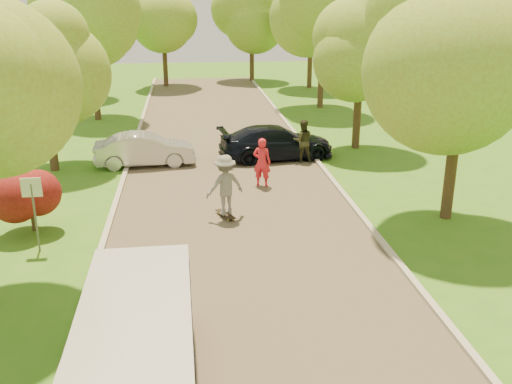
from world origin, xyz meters
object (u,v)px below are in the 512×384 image
street_sign (33,199)px  person_striped (262,162)px  person_olive (303,141)px  minivan (138,348)px  dark_sedan (276,142)px  skateboarder (225,185)px  silver_sedan (145,150)px  longboard (226,214)px

street_sign → person_striped: 8.62m
street_sign → person_olive: (9.22, 7.95, -0.64)m
minivan → person_striped: size_ratio=2.68×
dark_sedan → skateboarder: (-2.73, -6.76, 0.39)m
minivan → person_olive: size_ratio=2.70×
person_olive → person_striped: bearing=56.3°
street_sign → silver_sedan: bearing=73.1°
silver_sedan → person_striped: size_ratio=2.24×
minivan → dark_sedan: size_ratio=0.99×
street_sign → person_striped: street_sign is taller
street_sign → longboard: bearing=18.9°
person_striped → skateboarder: bearing=84.6°
minivan → silver_sedan: bearing=92.4°
minivan → longboard: (2.15, 8.49, -0.87)m
street_sign → silver_sedan: 8.65m
minivan → longboard: size_ratio=4.78×
silver_sedan → person_olive: person_olive is taller
longboard → person_striped: 3.55m
dark_sedan → person_olive: size_ratio=2.71×
minivan → person_olive: minivan is taller
longboard → silver_sedan: bearing=-86.9°
dark_sedan → person_olive: person_olive is taller
minivan → silver_sedan: (-0.80, 14.85, -0.29)m
longboard → person_striped: bearing=-139.5°
silver_sedan → person_olive: 6.73m
longboard → skateboarder: 1.01m
dark_sedan → longboard: 7.31m
minivan → longboard: bearing=75.1°
minivan → dark_sedan: (4.88, 15.24, -0.25)m
minivan → street_sign: bearing=115.9°
street_sign → silver_sedan: street_sign is taller
minivan → person_striped: (3.76, 11.54, -0.05)m
minivan → dark_sedan: minivan is taller
street_sign → person_olive: size_ratio=1.17×
minivan → silver_sedan: 14.88m
minivan → skateboarder: 8.76m
longboard → skateboarder: skateboarder is taller
silver_sedan → skateboarder: 7.03m
dark_sedan → person_striped: (-1.12, -3.70, 0.20)m
longboard → person_striped: (1.60, 3.05, 0.82)m
street_sign → skateboarder: street_sign is taller
person_olive → silver_sedan: bearing=-0.6°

